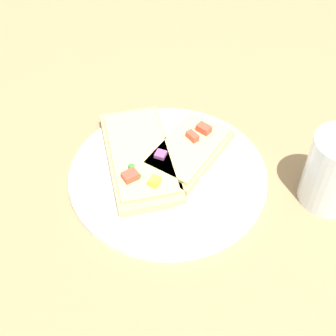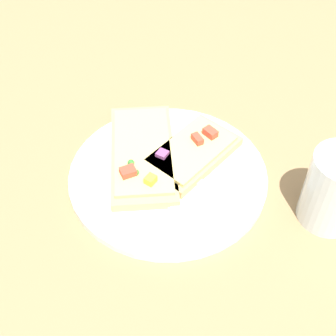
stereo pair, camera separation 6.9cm
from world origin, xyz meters
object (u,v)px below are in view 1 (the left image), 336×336
(pizza_slice_corner, at_px, (188,150))
(drinking_glass, at_px, (335,169))
(plate, at_px, (168,175))
(knife, at_px, (177,201))
(fork, at_px, (184,168))
(pizza_slice_main, at_px, (140,156))

(pizza_slice_corner, relative_size, drinking_glass, 1.54)
(plate, xyz_separation_m, pizza_slice_corner, (-0.04, 0.02, 0.02))
(knife, height_order, drinking_glass, drinking_glass)
(fork, bearing_deg, pizza_slice_corner, -59.59)
(plate, height_order, pizza_slice_corner, pizza_slice_corner)
(pizza_slice_main, bearing_deg, pizza_slice_corner, 87.21)
(plate, bearing_deg, pizza_slice_main, -110.84)
(fork, height_order, pizza_slice_corner, pizza_slice_corner)
(plate, distance_m, knife, 0.06)
(fork, xyz_separation_m, drinking_glass, (0.01, 0.21, 0.04))
(pizza_slice_corner, bearing_deg, pizza_slice_main, 133.02)
(pizza_slice_corner, bearing_deg, fork, -160.00)
(plate, distance_m, pizza_slice_main, 0.05)
(pizza_slice_main, bearing_deg, drinking_glass, 65.19)
(pizza_slice_corner, xyz_separation_m, drinking_glass, (0.04, 0.21, 0.03))
(plate, bearing_deg, knife, 21.63)
(plate, height_order, fork, fork)
(pizza_slice_corner, bearing_deg, plate, 173.34)
(knife, relative_size, drinking_glass, 1.65)
(fork, xyz_separation_m, knife, (0.07, -0.00, 0.00))
(fork, distance_m, pizza_slice_main, 0.07)
(plate, xyz_separation_m, pizza_slice_main, (-0.02, -0.05, 0.02))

